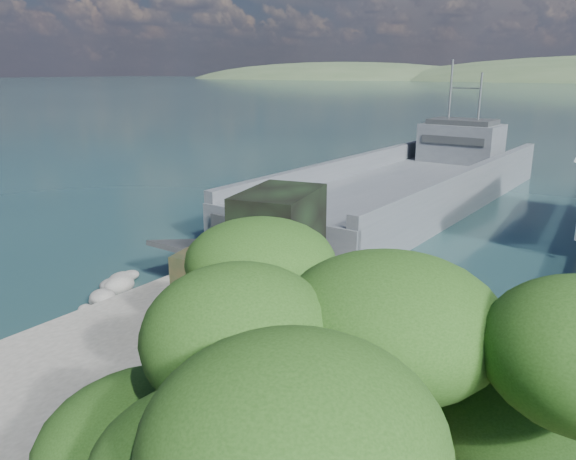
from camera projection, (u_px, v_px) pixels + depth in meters
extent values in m
plane|color=#19383C|center=(214.00, 336.00, 19.85)|extent=(1400.00, 1400.00, 0.00)
cube|color=#65655D|center=(195.00, 341.00, 18.95)|extent=(10.00, 18.00, 0.50)
cube|color=#484F55|center=(407.00, 198.00, 39.36)|extent=(12.33, 31.54, 2.56)
cube|color=#484F55|center=(354.00, 165.00, 41.28)|extent=(3.76, 30.66, 1.33)
cube|color=#484F55|center=(470.00, 178.00, 36.41)|extent=(3.76, 30.66, 1.33)
cube|color=#484F55|center=(275.00, 242.00, 27.32)|extent=(9.22, 1.35, 2.67)
cube|color=#484F55|center=(461.00, 143.00, 46.57)|extent=(6.54, 4.71, 3.08)
cube|color=#2B2F31|center=(463.00, 122.00, 46.09)|extent=(5.44, 3.79, 0.41)
cylinder|color=gray|center=(450.00, 92.00, 46.14)|extent=(0.16, 0.16, 5.13)
cylinder|color=gray|center=(480.00, 99.00, 44.89)|extent=(0.16, 0.16, 4.10)
cylinder|color=black|center=(191.00, 316.00, 18.65)|extent=(0.68, 1.45, 1.39)
cylinder|color=black|center=(259.00, 328.00, 17.78)|extent=(0.68, 1.45, 1.39)
cylinder|color=black|center=(240.00, 280.00, 21.90)|extent=(0.68, 1.45, 1.39)
cylinder|color=black|center=(299.00, 288.00, 21.03)|extent=(0.68, 1.45, 1.39)
cylinder|color=black|center=(262.00, 263.00, 23.82)|extent=(0.68, 1.45, 1.39)
cylinder|color=black|center=(317.00, 270.00, 22.95)|extent=(0.68, 1.45, 1.39)
cube|color=black|center=(262.00, 286.00, 20.85)|extent=(3.54, 8.40, 0.27)
cube|color=black|center=(224.00, 284.00, 17.96)|extent=(2.97, 2.52, 2.14)
cube|color=black|center=(205.00, 315.00, 16.95)|extent=(2.58, 1.32, 1.07)
cube|color=black|center=(277.00, 264.00, 22.09)|extent=(3.38, 5.27, 0.37)
cube|color=black|center=(279.00, 224.00, 21.85)|extent=(3.15, 4.41, 2.68)
cube|color=#2B2F31|center=(197.00, 342.00, 16.65)|extent=(2.69, 0.66, 0.32)
imported|color=black|center=(204.00, 299.00, 19.59)|extent=(0.68, 0.48, 1.79)
ellipsoid|color=#1C3F11|center=(367.00, 381.00, 6.48)|extent=(5.60, 5.20, 2.40)
ellipsoid|color=#1C3F11|center=(260.00, 260.00, 10.62)|extent=(2.80, 2.80, 1.60)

